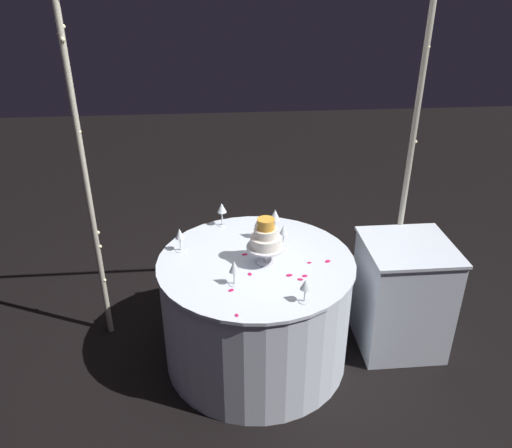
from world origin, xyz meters
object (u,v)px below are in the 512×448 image
main_table (256,310)px  wine_glass_6 (180,235)px  side_table (402,295)px  tiered_cake (266,238)px  wine_glass_5 (284,231)px  wine_glass_4 (259,222)px  wine_glass_2 (234,268)px  wine_glass_3 (222,209)px  wine_glass_1 (305,286)px  decorative_arch (251,130)px  wine_glass_0 (275,216)px

main_table → wine_glass_6: (-0.44, 0.15, 0.47)m
side_table → tiered_cake: (-0.89, -0.09, 0.51)m
wine_glass_5 → wine_glass_6: bearing=178.2°
wine_glass_4 → wine_glass_6: size_ratio=1.01×
side_table → wine_glass_5: size_ratio=4.80×
main_table → wine_glass_2: size_ratio=7.72×
wine_glass_2 → wine_glass_6: same height
wine_glass_2 → wine_glass_3: size_ratio=0.93×
wine_glass_1 → wine_glass_2: wine_glass_2 is taller
wine_glass_1 → wine_glass_3: (-0.40, 0.88, 0.03)m
tiered_cake → wine_glass_5: (0.13, 0.16, -0.05)m
wine_glass_5 → tiered_cake: bearing=-128.6°
decorative_arch → side_table: (0.95, -0.28, -1.03)m
side_table → wine_glass_0: bearing=162.5°
decorative_arch → wine_glass_1: size_ratio=16.06×
decorative_arch → wine_glass_1: 0.98m
wine_glass_1 → wine_glass_4: wine_glass_4 is taller
wine_glass_1 → wine_glass_5: 0.56m
wine_glass_3 → tiered_cake: bearing=-64.0°
wine_glass_2 → wine_glass_6: size_ratio=1.00×
wine_glass_4 → wine_glass_1: bearing=-76.4°
wine_glass_2 → wine_glass_3: (-0.05, 0.70, 0.01)m
wine_glass_0 → wine_glass_2: size_ratio=1.16×
main_table → wine_glass_5: 0.52m
wine_glass_5 → wine_glass_2: bearing=-130.7°
wine_glass_1 → wine_glass_2: 0.40m
decorative_arch → wine_glass_6: size_ratio=14.23×
wine_glass_0 → wine_glass_6: bearing=-164.9°
wine_glass_0 → wine_glass_5: 0.18m
main_table → wine_glass_3: (-0.18, 0.46, 0.48)m
side_table → wine_glass_3: (-1.13, 0.40, 0.47)m
side_table → wine_glass_5: bearing=174.7°
tiered_cake → wine_glass_0: tiered_cake is taller
wine_glass_5 → wine_glass_6: size_ratio=1.03×
main_table → side_table: bearing=3.8°
wine_glass_2 → wine_glass_1: bearing=-28.3°
wine_glass_3 → wine_glass_6: wine_glass_3 is taller
wine_glass_3 → wine_glass_4: (0.23, -0.19, -0.01)m
wine_glass_0 → wine_glass_6: 0.61m
wine_glass_3 → decorative_arch: bearing=-34.0°
tiered_cake → wine_glass_6: 0.53m
tiered_cake → wine_glass_0: (0.09, 0.34, -0.03)m
tiered_cake → wine_glass_6: (-0.50, 0.18, -0.05)m
decorative_arch → main_table: bearing=-89.8°
tiered_cake → wine_glass_5: bearing=51.4°
wine_glass_3 → wine_glass_5: wine_glass_3 is taller
decorative_arch → wine_glass_2: (-0.14, -0.57, -0.58)m
decorative_arch → wine_glass_3: decorative_arch is taller
decorative_arch → wine_glass_4: 0.58m
wine_glass_3 → wine_glass_4: bearing=-39.8°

